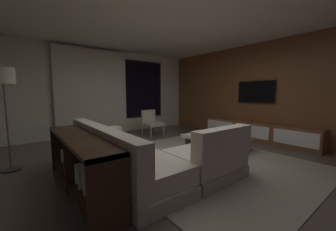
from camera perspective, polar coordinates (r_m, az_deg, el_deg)
The scene contains 13 objects.
floor at distance 3.77m, azimuth 4.75°, elevation -13.72°, with size 9.20×9.20×0.00m, color #564C44.
back_wall_with_window at distance 6.64m, azimuth -17.37°, elevation 6.51°, with size 6.60×0.30×2.70m.
media_wall at distance 6.06m, azimuth 26.81°, elevation 6.22°, with size 0.12×7.80×2.70m.
ceiling at distance 3.81m, azimuth 5.17°, elevation 28.00°, with size 8.20×8.20×0.00m, color silver.
area_rug at distance 3.94m, azimuth 9.61°, elevation -12.81°, with size 3.20×3.80×0.01m, color gray.
sectional_couch at distance 3.14m, azimuth -6.83°, elevation -12.32°, with size 1.98×2.50×0.82m.
coffee_table at distance 4.60m, azimuth 13.95°, elevation -7.72°, with size 1.16×1.16×0.36m.
book_stack_on_coffee_table at distance 4.72m, azimuth 13.89°, elevation -4.74°, with size 0.30×0.21×0.08m.
accent_chair_near_window at distance 6.19m, azimuth -4.92°, elevation -1.64°, with size 0.55×0.57×0.78m.
media_console at distance 5.91m, azimuth 24.62°, elevation -4.36°, with size 0.46×3.10×0.52m.
mounted_tv at distance 6.07m, azimuth 24.23°, elevation 6.34°, with size 0.05×1.06×0.61m.
console_table_behind_couch at distance 2.89m, azimuth -24.35°, elevation -11.86°, with size 0.40×2.10×0.74m.
standing_lamp at distance 4.15m, azimuth -40.25°, elevation 7.29°, with size 0.34×0.34×1.71m.
Camera 1 is at (-2.41, -2.59, 1.29)m, focal length 20.86 mm.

